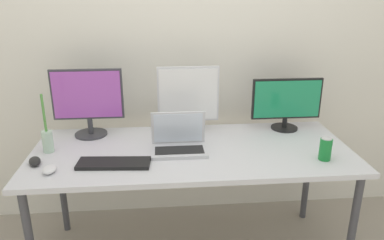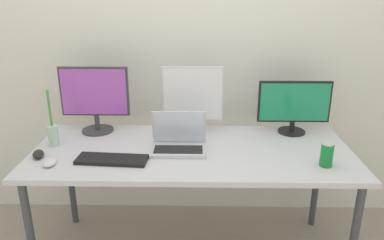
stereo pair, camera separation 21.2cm
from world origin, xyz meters
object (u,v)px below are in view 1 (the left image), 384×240
(monitor_center, at_px, (188,98))
(laptop_silver, at_px, (179,142))
(monitor_left, at_px, (88,100))
(soda_can_near_keyboard, at_px, (325,149))
(monitor_right, at_px, (287,102))
(work_desk, at_px, (192,158))
(mouse_by_keyboard, at_px, (35,161))
(mouse_by_laptop, at_px, (49,169))
(keyboard_main, at_px, (114,163))
(bamboo_vase, at_px, (47,139))

(monitor_center, bearing_deg, laptop_silver, -105.77)
(monitor_left, xyz_separation_m, monitor_center, (0.63, -0.00, -0.00))
(monitor_left, height_order, soda_can_near_keyboard, monitor_left)
(monitor_center, bearing_deg, monitor_right, 0.40)
(work_desk, height_order, monitor_right, monitor_right)
(work_desk, relative_size, soda_can_near_keyboard, 14.69)
(work_desk, distance_m, soda_can_near_keyboard, 0.75)
(monitor_center, bearing_deg, soda_can_near_keyboard, -33.64)
(monitor_right, xyz_separation_m, mouse_by_keyboard, (-1.50, -0.40, -0.17))
(monitor_left, bearing_deg, mouse_by_keyboard, -120.02)
(mouse_by_laptop, bearing_deg, laptop_silver, 19.34)
(soda_can_near_keyboard, bearing_deg, keyboard_main, 178.36)
(laptop_silver, bearing_deg, work_desk, 6.45)
(monitor_left, distance_m, soda_can_near_keyboard, 1.43)
(keyboard_main, distance_m, mouse_by_keyboard, 0.42)
(work_desk, distance_m, monitor_left, 0.74)
(monitor_center, distance_m, laptop_silver, 0.34)
(monitor_right, relative_size, laptop_silver, 1.46)
(work_desk, distance_m, laptop_silver, 0.13)
(monitor_center, height_order, monitor_right, monitor_center)
(work_desk, height_order, laptop_silver, laptop_silver)
(work_desk, xyz_separation_m, soda_can_near_keyboard, (0.71, -0.20, 0.12))
(monitor_center, xyz_separation_m, bamboo_vase, (-0.83, -0.23, -0.15))
(laptop_silver, bearing_deg, monitor_center, 74.23)
(monitor_left, xyz_separation_m, mouse_by_keyboard, (-0.23, -0.40, -0.21))
(monitor_center, xyz_separation_m, laptop_silver, (-0.08, -0.28, -0.18))
(monitor_left, relative_size, laptop_silver, 1.39)
(monitor_left, height_order, bamboo_vase, monitor_left)
(mouse_by_keyboard, distance_m, mouse_by_laptop, 0.14)
(laptop_silver, relative_size, mouse_by_keyboard, 2.89)
(monitor_right, distance_m, soda_can_near_keyboard, 0.50)
(work_desk, relative_size, laptop_silver, 5.90)
(monitor_left, distance_m, laptop_silver, 0.64)
(mouse_by_laptop, xyz_separation_m, bamboo_vase, (-0.07, 0.26, 0.06))
(monitor_center, xyz_separation_m, soda_can_near_keyboard, (0.71, -0.47, -0.17))
(monitor_left, xyz_separation_m, bamboo_vase, (-0.20, -0.24, -0.15))
(monitor_left, relative_size, mouse_by_keyboard, 4.01)
(keyboard_main, bearing_deg, work_desk, 25.85)
(keyboard_main, bearing_deg, bamboo_vase, 156.41)
(monitor_center, xyz_separation_m, monitor_right, (0.64, 0.00, -0.05))
(work_desk, xyz_separation_m, mouse_by_laptop, (-0.75, -0.23, 0.07))
(laptop_silver, height_order, mouse_by_laptop, laptop_silver)
(laptop_silver, bearing_deg, soda_can_near_keyboard, -13.85)
(mouse_by_keyboard, distance_m, bamboo_vase, 0.17)
(monitor_center, bearing_deg, work_desk, -90.31)
(monitor_right, relative_size, mouse_by_keyboard, 4.22)
(bamboo_vase, bearing_deg, laptop_silver, -3.49)
(monitor_right, height_order, bamboo_vase, same)
(work_desk, bearing_deg, monitor_left, 156.28)
(monitor_left, relative_size, bamboo_vase, 1.27)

